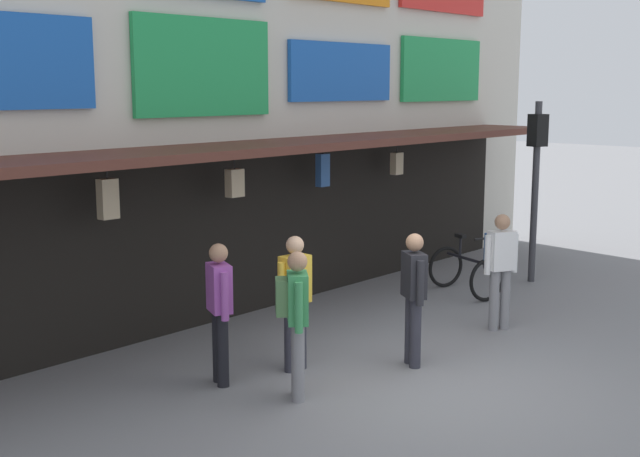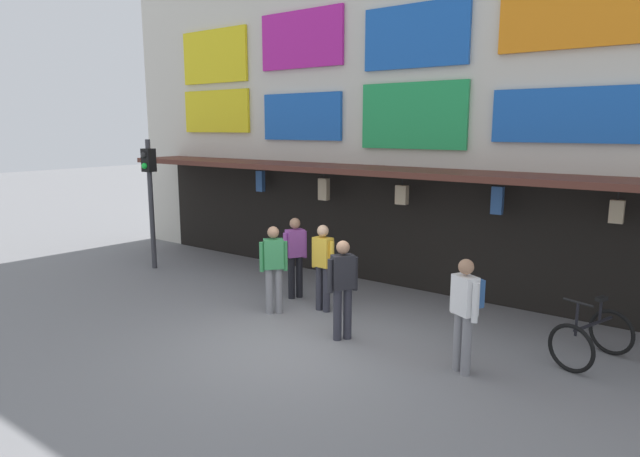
% 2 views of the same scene
% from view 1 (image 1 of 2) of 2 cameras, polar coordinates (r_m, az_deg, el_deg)
% --- Properties ---
extents(ground_plane, '(80.00, 80.00, 0.00)m').
position_cam_1_polar(ground_plane, '(9.71, 7.86, -11.01)').
color(ground_plane, slate).
extents(shopfront, '(18.00, 2.60, 8.00)m').
position_cam_1_polar(shopfront, '(12.25, -9.99, 12.14)').
color(shopfront, beige).
rests_on(shopfront, ground).
extents(traffic_light_far, '(0.34, 0.35, 3.20)m').
position_cam_1_polar(traffic_light_far, '(14.84, 14.83, 4.49)').
color(traffic_light_far, '#38383D').
rests_on(traffic_light_far, ground).
extents(bicycle_parked, '(1.06, 1.33, 1.05)m').
position_cam_1_polar(bicycle_parked, '(13.94, 10.15, -2.95)').
color(bicycle_parked, black).
rests_on(bicycle_parked, ground).
extents(pedestrian_in_purple, '(0.53, 0.25, 1.68)m').
position_cam_1_polar(pedestrian_in_purple, '(9.95, -1.75, -4.68)').
color(pedestrian_in_purple, '#2D2D38').
rests_on(pedestrian_in_purple, ground).
extents(pedestrian_in_black, '(0.38, 0.46, 1.68)m').
position_cam_1_polar(pedestrian_in_black, '(10.18, 6.56, -4.41)').
color(pedestrian_in_black, '#2D2D38').
rests_on(pedestrian_in_black, ground).
extents(pedestrian_in_red, '(0.48, 0.46, 1.68)m').
position_cam_1_polar(pedestrian_in_red, '(11.90, 12.45, -2.32)').
color(pedestrian_in_red, gray).
rests_on(pedestrian_in_red, ground).
extents(pedestrian_in_white, '(0.35, 0.49, 1.68)m').
position_cam_1_polar(pedestrian_in_white, '(9.56, -7.02, -5.37)').
color(pedestrian_in_white, black).
rests_on(pedestrian_in_white, ground).
extents(pedestrian_in_blue, '(0.47, 0.47, 1.68)m').
position_cam_1_polar(pedestrian_in_blue, '(9.04, -1.73, -5.95)').
color(pedestrian_in_blue, gray).
rests_on(pedestrian_in_blue, ground).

